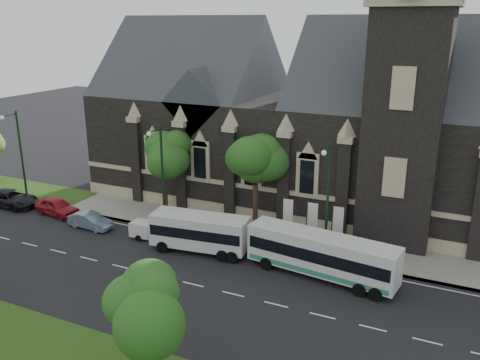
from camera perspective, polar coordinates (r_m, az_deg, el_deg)
The scene contains 18 objects.
ground at distance 36.48m, azimuth -9.44°, elevation -10.53°, with size 160.00×160.00×0.00m, color black.
sidewalk at distance 43.78m, azimuth -2.44°, elevation -5.24°, with size 80.00×5.00×0.15m, color gray.
museum at distance 47.86m, azimuth 8.13°, elevation 6.72°, with size 40.00×17.70×29.90m.
tree_park_east at distance 24.47m, azimuth -10.28°, elevation -13.24°, with size 3.40×3.40×6.28m.
tree_walk_right at distance 41.62m, azimuth 2.16°, elevation 1.92°, with size 4.08×4.08×7.80m.
tree_walk_left at distance 45.78m, azimuth -8.29°, elevation 3.09°, with size 3.91×3.91×7.64m.
street_lamp_near at distance 36.46m, azimuth 9.76°, elevation -1.79°, with size 0.36×1.88×9.00m.
street_lamp_mid at distance 42.09m, azimuth -8.88°, elevation 0.90°, with size 0.36×1.88×9.00m.
street_lamp_far at distance 52.51m, azimuth -23.59°, elevation 2.96°, with size 0.36×1.88×9.00m.
banner_flag_left at distance 40.14m, azimuth 5.20°, elevation -3.91°, with size 0.90×0.10×4.00m.
banner_flag_center at distance 39.57m, azimuth 7.92°, elevation -4.34°, with size 0.90×0.10×4.00m.
banner_flag_right at distance 39.08m, azimuth 10.73°, elevation -4.77°, with size 0.90×0.10×4.00m.
tour_coach at distance 35.52m, azimuth 9.17°, elevation -8.27°, with size 10.76×3.56×3.08m.
shuttle_bus at distance 38.95m, azimuth -4.53°, elevation -5.72°, with size 7.74×3.41×2.90m.
box_trailer at distance 42.16m, azimuth -10.90°, elevation -5.43°, with size 2.64×1.55×1.39m.
sedan at distance 45.20m, azimuth -16.48°, elevation -4.42°, with size 1.42×4.07×1.34m, color slate.
car_far_red at distance 49.13m, azimuth -19.90°, elevation -2.83°, with size 1.87×4.66×1.59m, color maroon.
car_far_black at distance 53.03m, azimuth -24.34°, elevation -1.91°, with size 2.57×5.57×1.55m, color black.
Camera 1 is at (18.79, -26.22, 17.04)m, focal length 37.92 mm.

